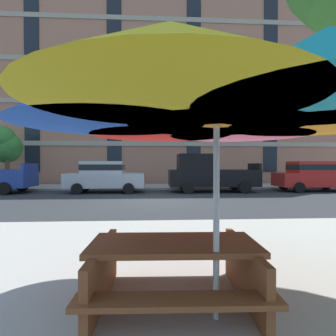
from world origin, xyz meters
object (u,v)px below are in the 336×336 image
street_tree_left (6,145)px  patio_umbrella (217,99)px  sedan_silver (105,176)px  sedan_red (312,175)px  pickup_black (209,174)px  picnic_table (174,267)px

street_tree_left → patio_umbrella: size_ratio=1.08×
sedan_silver → patio_umbrella: bearing=-75.3°
sedan_red → street_tree_left: street_tree_left is taller
sedan_silver → pickup_black: (5.99, 0.00, 0.08)m
sedan_silver → sedan_red: same height
sedan_silver → street_tree_left: 7.91m
sedan_silver → patio_umbrella: (3.32, -12.70, 1.29)m
pickup_black → sedan_red: bearing=-0.0°
sedan_silver → street_tree_left: (-7.04, 3.02, 1.97)m
patio_umbrella → picnic_table: patio_umbrella is taller
sedan_red → picnic_table: (-9.30, -12.36, -0.46)m
picnic_table → sedan_silver: bearing=103.4°
sedan_red → patio_umbrella: 15.57m
patio_umbrella → street_tree_left: bearing=123.4°
pickup_black → sedan_red: pickup_black is taller
patio_umbrella → picnic_table: (-0.38, 0.34, -1.76)m
sedan_red → patio_umbrella: (-8.92, -12.70, 1.29)m
picnic_table → sedan_red: bearing=53.0°
pickup_black → street_tree_left: bearing=167.0°
pickup_black → patio_umbrella: size_ratio=1.34×
patio_umbrella → picnic_table: bearing=138.1°
sedan_silver → sedan_red: size_ratio=1.00×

